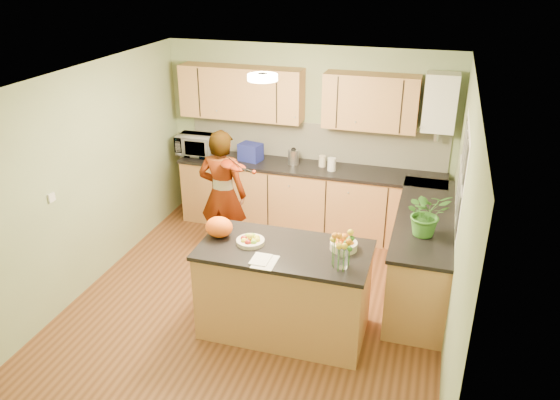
# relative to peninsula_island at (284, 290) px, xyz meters

# --- Properties ---
(floor) EXTENTS (4.50, 4.50, 0.00)m
(floor) POSITION_rel_peninsula_island_xyz_m (-0.42, 0.35, -0.48)
(floor) COLOR #593219
(floor) RESTS_ON ground
(ceiling) EXTENTS (4.00, 4.50, 0.02)m
(ceiling) POSITION_rel_peninsula_island_xyz_m (-0.42, 0.35, 2.02)
(ceiling) COLOR silver
(ceiling) RESTS_ON wall_back
(wall_back) EXTENTS (4.00, 0.02, 2.50)m
(wall_back) POSITION_rel_peninsula_island_xyz_m (-0.42, 2.60, 0.77)
(wall_back) COLOR gray
(wall_back) RESTS_ON floor
(wall_front) EXTENTS (4.00, 0.02, 2.50)m
(wall_front) POSITION_rel_peninsula_island_xyz_m (-0.42, -1.90, 0.77)
(wall_front) COLOR gray
(wall_front) RESTS_ON floor
(wall_left) EXTENTS (0.02, 4.50, 2.50)m
(wall_left) POSITION_rel_peninsula_island_xyz_m (-2.42, 0.35, 0.77)
(wall_left) COLOR gray
(wall_left) RESTS_ON floor
(wall_right) EXTENTS (0.02, 4.50, 2.50)m
(wall_right) POSITION_rel_peninsula_island_xyz_m (1.58, 0.35, 0.77)
(wall_right) COLOR gray
(wall_right) RESTS_ON floor
(back_counter) EXTENTS (3.64, 0.62, 0.94)m
(back_counter) POSITION_rel_peninsula_island_xyz_m (-0.32, 2.30, -0.01)
(back_counter) COLOR #C07F4C
(back_counter) RESTS_ON floor
(right_counter) EXTENTS (0.62, 2.24, 0.94)m
(right_counter) POSITION_rel_peninsula_island_xyz_m (1.28, 1.20, -0.01)
(right_counter) COLOR #C07F4C
(right_counter) RESTS_ON floor
(splashback) EXTENTS (3.60, 0.02, 0.52)m
(splashback) POSITION_rel_peninsula_island_xyz_m (-0.32, 2.58, 0.72)
(splashback) COLOR white
(splashback) RESTS_ON back_counter
(upper_cabinets) EXTENTS (3.20, 0.34, 0.70)m
(upper_cabinets) POSITION_rel_peninsula_island_xyz_m (-0.59, 2.43, 1.37)
(upper_cabinets) COLOR #C07F4C
(upper_cabinets) RESTS_ON wall_back
(boiler) EXTENTS (0.40, 0.30, 0.86)m
(boiler) POSITION_rel_peninsula_island_xyz_m (1.28, 2.44, 1.42)
(boiler) COLOR white
(boiler) RESTS_ON wall_back
(window_right) EXTENTS (0.01, 1.30, 1.05)m
(window_right) POSITION_rel_peninsula_island_xyz_m (1.57, 0.95, 1.07)
(window_right) COLOR white
(window_right) RESTS_ON wall_right
(light_switch) EXTENTS (0.02, 0.09, 0.09)m
(light_switch) POSITION_rel_peninsula_island_xyz_m (-2.40, -0.25, 0.82)
(light_switch) COLOR white
(light_switch) RESTS_ON wall_left
(ceiling_lamp) EXTENTS (0.30, 0.30, 0.07)m
(ceiling_lamp) POSITION_rel_peninsula_island_xyz_m (-0.42, 0.65, 1.98)
(ceiling_lamp) COLOR #FFEABF
(ceiling_lamp) RESTS_ON ceiling
(peninsula_island) EXTENTS (1.68, 0.86, 0.96)m
(peninsula_island) POSITION_rel_peninsula_island_xyz_m (0.00, 0.00, 0.00)
(peninsula_island) COLOR #C07F4C
(peninsula_island) RESTS_ON floor
(fruit_dish) EXTENTS (0.28, 0.28, 0.10)m
(fruit_dish) POSITION_rel_peninsula_island_xyz_m (-0.35, -0.00, 0.52)
(fruit_dish) COLOR beige
(fruit_dish) RESTS_ON peninsula_island
(orange_bowl) EXTENTS (0.26, 0.26, 0.15)m
(orange_bowl) POSITION_rel_peninsula_island_xyz_m (0.55, 0.15, 0.54)
(orange_bowl) COLOR beige
(orange_bowl) RESTS_ON peninsula_island
(flower_vase) EXTENTS (0.23, 0.23, 0.43)m
(flower_vase) POSITION_rel_peninsula_island_xyz_m (0.60, -0.18, 0.77)
(flower_vase) COLOR silver
(flower_vase) RESTS_ON peninsula_island
(orange_bag) EXTENTS (0.30, 0.26, 0.21)m
(orange_bag) POSITION_rel_peninsula_island_xyz_m (-0.70, 0.05, 0.58)
(orange_bag) COLOR #F25D14
(orange_bag) RESTS_ON peninsula_island
(papers) EXTENTS (0.21, 0.28, 0.01)m
(papers) POSITION_rel_peninsula_island_xyz_m (-0.10, -0.30, 0.48)
(papers) COLOR white
(papers) RESTS_ON peninsula_island
(violinist) EXTENTS (0.62, 0.41, 1.67)m
(violinist) POSITION_rel_peninsula_island_xyz_m (-1.18, 1.30, 0.35)
(violinist) COLOR #DEA088
(violinist) RESTS_ON floor
(violin) EXTENTS (0.70, 0.61, 0.18)m
(violin) POSITION_rel_peninsula_island_xyz_m (-0.98, 1.08, 0.85)
(violin) COLOR #4F1404
(violin) RESTS_ON violinist
(microwave) EXTENTS (0.53, 0.36, 0.29)m
(microwave) POSITION_rel_peninsula_island_xyz_m (-1.97, 2.29, 0.60)
(microwave) COLOR white
(microwave) RESTS_ON back_counter
(blue_box) EXTENTS (0.34, 0.28, 0.24)m
(blue_box) POSITION_rel_peninsula_island_xyz_m (-1.16, 2.30, 0.58)
(blue_box) COLOR navy
(blue_box) RESTS_ON back_counter
(kettle) EXTENTS (0.15, 0.15, 0.27)m
(kettle) POSITION_rel_peninsula_island_xyz_m (-0.55, 2.32, 0.57)
(kettle) COLOR silver
(kettle) RESTS_ON back_counter
(jar_cream) EXTENTS (0.11, 0.11, 0.15)m
(jar_cream) POSITION_rel_peninsula_island_xyz_m (-0.15, 2.35, 0.53)
(jar_cream) COLOR beige
(jar_cream) RESTS_ON back_counter
(jar_white) EXTENTS (0.13, 0.13, 0.17)m
(jar_white) POSITION_rel_peninsula_island_xyz_m (-0.00, 2.23, 0.54)
(jar_white) COLOR white
(jar_white) RESTS_ON back_counter
(potted_plant) EXTENTS (0.55, 0.52, 0.48)m
(potted_plant) POSITION_rel_peninsula_island_xyz_m (1.28, 0.72, 0.70)
(potted_plant) COLOR #397B29
(potted_plant) RESTS_ON right_counter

